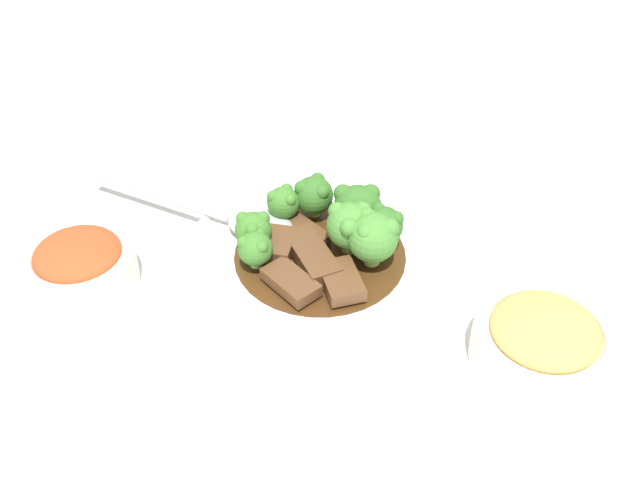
% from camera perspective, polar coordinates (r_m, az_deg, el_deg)
% --- Properties ---
extents(ground_plane, '(4.00, 4.00, 0.00)m').
position_cam_1_polar(ground_plane, '(0.75, 0.00, -1.98)').
color(ground_plane, silver).
extents(main_plate, '(0.27, 0.27, 0.02)m').
position_cam_1_polar(main_plate, '(0.74, 0.00, -1.41)').
color(main_plate, white).
rests_on(main_plate, ground_plane).
extents(beef_strip_0, '(0.06, 0.05, 0.01)m').
position_cam_1_polar(beef_strip_0, '(0.69, -2.02, -3.29)').
color(beef_strip_0, brown).
rests_on(beef_strip_0, main_plate).
extents(beef_strip_1, '(0.08, 0.07, 0.01)m').
position_cam_1_polar(beef_strip_1, '(0.72, -0.63, -1.18)').
color(beef_strip_1, brown).
rests_on(beef_strip_1, main_plate).
extents(beef_strip_2, '(0.04, 0.05, 0.01)m').
position_cam_1_polar(beef_strip_2, '(0.73, -3.14, -0.36)').
color(beef_strip_2, brown).
rests_on(beef_strip_2, main_plate).
extents(beef_strip_3, '(0.06, 0.06, 0.01)m').
position_cam_1_polar(beef_strip_3, '(0.69, 1.62, -3.13)').
color(beef_strip_3, brown).
rests_on(beef_strip_3, main_plate).
extents(beef_strip_4, '(0.06, 0.05, 0.01)m').
position_cam_1_polar(beef_strip_4, '(0.75, -1.36, 0.50)').
color(beef_strip_4, brown).
rests_on(beef_strip_4, main_plate).
extents(broccoli_floret_0, '(0.05, 0.05, 0.05)m').
position_cam_1_polar(broccoli_floret_0, '(0.72, 2.30, 1.17)').
color(broccoli_floret_0, '#7FA84C').
rests_on(broccoli_floret_0, main_plate).
extents(broccoli_floret_1, '(0.04, 0.04, 0.04)m').
position_cam_1_polar(broccoli_floret_1, '(0.76, -0.47, 3.49)').
color(broccoli_floret_1, '#8EB756').
rests_on(broccoli_floret_1, main_plate).
extents(broccoli_floret_2, '(0.04, 0.04, 0.05)m').
position_cam_1_polar(broccoli_floret_2, '(0.72, 4.84, 1.13)').
color(broccoli_floret_2, '#7FA84C').
rests_on(broccoli_floret_2, main_plate).
extents(broccoli_floret_3, '(0.05, 0.05, 0.05)m').
position_cam_1_polar(broccoli_floret_3, '(0.74, 2.89, 2.45)').
color(broccoli_floret_3, '#7FA84C').
rests_on(broccoli_floret_3, main_plate).
extents(broccoli_floret_4, '(0.03, 0.03, 0.04)m').
position_cam_1_polar(broccoli_floret_4, '(0.71, -4.96, -0.60)').
color(broccoli_floret_4, '#8EB756').
rests_on(broccoli_floret_4, main_plate).
extents(broccoli_floret_5, '(0.05, 0.05, 0.06)m').
position_cam_1_polar(broccoli_floret_5, '(0.70, 4.06, 0.27)').
color(broccoli_floret_5, '#7FA84C').
rests_on(broccoli_floret_5, main_plate).
extents(broccoli_floret_6, '(0.04, 0.04, 0.04)m').
position_cam_1_polar(broccoli_floret_6, '(0.72, -5.11, 0.80)').
color(broccoli_floret_6, '#7FA84C').
rests_on(broccoli_floret_6, main_plate).
extents(broccoli_floret_7, '(0.03, 0.03, 0.04)m').
position_cam_1_polar(broccoli_floret_7, '(0.76, -2.81, 2.91)').
color(broccoli_floret_7, '#8EB756').
rests_on(broccoli_floret_7, main_plate).
extents(serving_spoon, '(0.25, 0.05, 0.01)m').
position_cam_1_polar(serving_spoon, '(0.76, -5.82, 1.36)').
color(serving_spoon, '#B7B7BC').
rests_on(serving_spoon, main_plate).
extents(side_bowl_kimchi, '(0.11, 0.11, 0.05)m').
position_cam_1_polar(side_bowl_kimchi, '(0.74, -17.81, -1.80)').
color(side_bowl_kimchi, white).
rests_on(side_bowl_kimchi, ground_plane).
extents(side_bowl_appetizer, '(0.12, 0.12, 0.05)m').
position_cam_1_polar(side_bowl_appetizer, '(0.67, 16.60, -7.34)').
color(side_bowl_appetizer, white).
rests_on(side_bowl_appetizer, ground_plane).
extents(sauce_dish, '(0.08, 0.08, 0.01)m').
position_cam_1_polar(sauce_dish, '(0.92, 1.15, 7.67)').
color(sauce_dish, white).
rests_on(sauce_dish, ground_plane).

